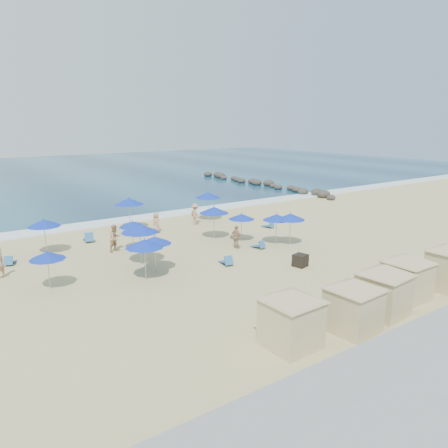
% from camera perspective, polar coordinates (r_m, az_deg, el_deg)
% --- Properties ---
extents(ground, '(160.00, 160.00, 0.00)m').
position_cam_1_polar(ground, '(26.24, -0.49, -5.83)').
color(ground, tan).
rests_on(ground, ground).
extents(ocean, '(160.00, 80.00, 0.06)m').
position_cam_1_polar(ocean, '(77.17, -24.59, 5.73)').
color(ocean, '#0E3150').
rests_on(ocean, ground).
extents(surf_line, '(160.00, 2.50, 0.08)m').
position_cam_1_polar(surf_line, '(39.50, -13.42, 0.41)').
color(surf_line, white).
rests_on(surf_line, ground).
extents(seawall, '(160.00, 6.10, 1.22)m').
position_cam_1_polar(seawall, '(17.60, 26.40, -15.05)').
color(seawall, gray).
rests_on(seawall, ground).
extents(rock_jetty, '(2.56, 26.66, 0.96)m').
position_cam_1_polar(rock_jetty, '(59.77, 4.84, 5.33)').
color(rock_jetty, '#2A2623').
rests_on(rock_jetty, ground).
extents(trash_bin, '(0.90, 0.90, 0.75)m').
position_cam_1_polar(trash_bin, '(26.91, 9.93, -4.71)').
color(trash_bin, black).
rests_on(trash_bin, ground).
extents(cabana_0, '(4.17, 4.17, 2.61)m').
position_cam_1_polar(cabana_0, '(17.31, 8.81, -11.10)').
color(cabana_0, '#C7B688').
rests_on(cabana_0, ground).
extents(cabana_1, '(4.05, 4.05, 2.55)m').
position_cam_1_polar(cabana_1, '(19.08, 16.61, -9.27)').
color(cabana_1, '#C7B688').
rests_on(cabana_1, ground).
extents(cabana_2, '(4.16, 4.16, 2.62)m').
position_cam_1_polar(cabana_2, '(21.07, 20.20, -7.26)').
color(cabana_2, '#C7B688').
rests_on(cabana_2, ground).
extents(cabana_3, '(4.11, 4.11, 2.58)m').
position_cam_1_polar(cabana_3, '(23.29, 22.85, -5.60)').
color(cabana_3, '#C7B688').
rests_on(cabana_3, ground).
extents(umbrella_1, '(1.87, 1.87, 2.12)m').
position_cam_1_polar(umbrella_1, '(24.33, -22.10, -3.84)').
color(umbrella_1, '#A5A8AD').
rests_on(umbrella_1, ground).
extents(umbrella_2, '(2.15, 2.15, 2.44)m').
position_cam_1_polar(umbrella_2, '(30.80, -22.46, 0.12)').
color(umbrella_2, '#A5A8AD').
rests_on(umbrella_2, ground).
extents(umbrella_3, '(2.12, 2.12, 2.42)m').
position_cam_1_polar(umbrella_3, '(24.20, -10.34, -2.52)').
color(umbrella_3, '#A5A8AD').
rests_on(umbrella_3, ground).
extents(umbrella_4, '(1.83, 1.83, 2.08)m').
position_cam_1_polar(umbrella_4, '(30.14, -11.89, -0.03)').
color(umbrella_4, '#A5A8AD').
rests_on(umbrella_4, ground).
extents(umbrella_5, '(2.32, 2.32, 2.64)m').
position_cam_1_polar(umbrella_5, '(26.83, -10.95, -0.56)').
color(umbrella_5, '#A5A8AD').
rests_on(umbrella_5, ground).
extents(umbrella_6, '(1.96, 1.96, 2.23)m').
position_cam_1_polar(umbrella_6, '(25.40, -9.05, -2.08)').
color(umbrella_6, '#A5A8AD').
rests_on(umbrella_6, ground).
extents(umbrella_7, '(2.23, 2.23, 2.53)m').
position_cam_1_polar(umbrella_7, '(32.21, -1.31, 1.83)').
color(umbrella_7, '#A5A8AD').
rests_on(umbrella_7, ground).
extents(umbrella_8, '(2.01, 2.01, 2.28)m').
position_cam_1_polar(umbrella_8, '(31.05, 6.88, 0.89)').
color(umbrella_8, '#A5A8AD').
rests_on(umbrella_8, ground).
extents(umbrella_9, '(2.31, 2.31, 2.63)m').
position_cam_1_polar(umbrella_9, '(38.28, -2.10, 3.79)').
color(umbrella_9, '#A5A8AD').
rests_on(umbrella_9, ground).
extents(umbrella_10, '(1.90, 1.90, 2.16)m').
position_cam_1_polar(umbrella_10, '(31.57, 2.31, 0.98)').
color(umbrella_10, '#A5A8AD').
rests_on(umbrella_10, ground).
extents(umbrella_11, '(2.09, 2.09, 2.38)m').
position_cam_1_polar(umbrella_11, '(30.97, 8.68, 0.96)').
color(umbrella_11, '#A5A8AD').
rests_on(umbrella_11, ground).
extents(umbrella_12, '(2.35, 2.35, 2.68)m').
position_cam_1_polar(umbrella_12, '(35.85, -12.31, 2.91)').
color(umbrella_12, '#A5A8AD').
rests_on(umbrella_12, ground).
extents(beach_chair_1, '(0.92, 1.27, 0.64)m').
position_cam_1_polar(beach_chair_1, '(29.89, -26.20, -4.39)').
color(beach_chair_1, '#295F98').
rests_on(beach_chair_1, ground).
extents(beach_chair_2, '(0.87, 1.49, 0.77)m').
position_cam_1_polar(beach_chair_2, '(33.37, -17.27, -1.78)').
color(beach_chair_2, '#295F98').
rests_on(beach_chair_2, ground).
extents(beach_chair_3, '(0.76, 1.28, 0.66)m').
position_cam_1_polar(beach_chair_3, '(26.83, 0.34, -4.89)').
color(beach_chair_3, '#295F98').
rests_on(beach_chair_3, ground).
extents(beach_chair_4, '(0.58, 1.15, 0.61)m').
position_cam_1_polar(beach_chair_4, '(30.32, 4.59, -2.81)').
color(beach_chair_4, '#295F98').
rests_on(beach_chair_4, ground).
extents(beach_chair_5, '(0.70, 1.20, 0.62)m').
position_cam_1_polar(beach_chair_5, '(36.23, 5.88, -0.15)').
color(beach_chair_5, '#295F98').
rests_on(beach_chair_5, ground).
extents(beachgoer_1, '(1.10, 0.99, 1.86)m').
position_cam_1_polar(beachgoer_1, '(30.26, -14.02, -1.79)').
color(beachgoer_1, tan).
rests_on(beachgoer_1, ground).
extents(beachgoer_2, '(0.60, 1.02, 1.63)m').
position_cam_1_polar(beachgoer_2, '(30.07, 1.63, -1.71)').
color(beachgoer_2, tan).
rests_on(beachgoer_2, ground).
extents(beachgoer_3, '(0.72, 1.20, 1.81)m').
position_cam_1_polar(beachgoer_3, '(37.12, -3.77, 1.31)').
color(beachgoer_3, tan).
rests_on(beachgoer_3, ground).
extents(beachgoer_4, '(0.56, 0.83, 1.63)m').
position_cam_1_polar(beachgoer_4, '(34.76, -8.82, 0.20)').
color(beachgoer_4, tan).
rests_on(beachgoer_4, ground).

